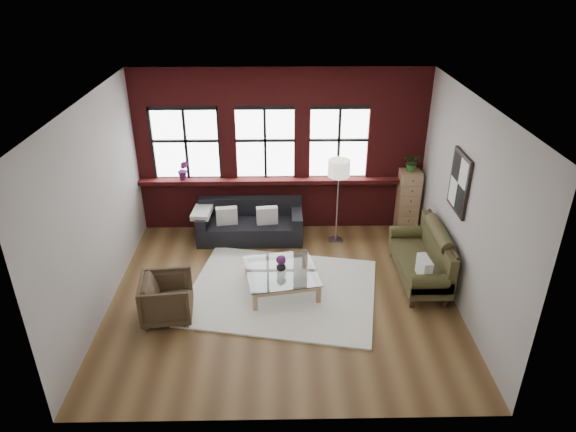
{
  "coord_description": "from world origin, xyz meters",
  "views": [
    {
      "loc": [
        -0.04,
        -6.85,
        4.97
      ],
      "look_at": [
        0.1,
        0.6,
        1.15
      ],
      "focal_mm": 32.0,
      "sensor_mm": 36.0,
      "label": 1
    }
  ],
  "objects_px": {
    "armchair": "(167,298)",
    "drawer_chest": "(408,201)",
    "vase": "(281,266)",
    "vintage_settee": "(420,256)",
    "floor_lamp": "(338,199)",
    "coffee_table": "(281,280)",
    "dark_sofa": "(250,222)"
  },
  "relations": [
    {
      "from": "drawer_chest",
      "to": "floor_lamp",
      "type": "distance_m",
      "value": 1.52
    },
    {
      "from": "dark_sofa",
      "to": "floor_lamp",
      "type": "height_order",
      "value": "floor_lamp"
    },
    {
      "from": "vase",
      "to": "drawer_chest",
      "type": "height_order",
      "value": "drawer_chest"
    },
    {
      "from": "coffee_table",
      "to": "drawer_chest",
      "type": "relative_size",
      "value": 0.88
    },
    {
      "from": "floor_lamp",
      "to": "dark_sofa",
      "type": "bearing_deg",
      "value": 175.7
    },
    {
      "from": "vintage_settee",
      "to": "coffee_table",
      "type": "bearing_deg",
      "value": -174.12
    },
    {
      "from": "armchair",
      "to": "floor_lamp",
      "type": "height_order",
      "value": "floor_lamp"
    },
    {
      "from": "armchair",
      "to": "drawer_chest",
      "type": "bearing_deg",
      "value": -63.5
    },
    {
      "from": "vintage_settee",
      "to": "drawer_chest",
      "type": "xyz_separation_m",
      "value": [
        0.18,
        1.76,
        0.16
      ]
    },
    {
      "from": "vintage_settee",
      "to": "floor_lamp",
      "type": "height_order",
      "value": "floor_lamp"
    },
    {
      "from": "drawer_chest",
      "to": "floor_lamp",
      "type": "xyz_separation_m",
      "value": [
        -1.44,
        -0.4,
        0.27
      ]
    },
    {
      "from": "armchair",
      "to": "vase",
      "type": "relative_size",
      "value": 4.58
    },
    {
      "from": "vase",
      "to": "vintage_settee",
      "type": "bearing_deg",
      "value": 5.88
    },
    {
      "from": "vintage_settee",
      "to": "drawer_chest",
      "type": "relative_size",
      "value": 1.39
    },
    {
      "from": "vase",
      "to": "dark_sofa",
      "type": "bearing_deg",
      "value": 108.97
    },
    {
      "from": "dark_sofa",
      "to": "floor_lamp",
      "type": "xyz_separation_m",
      "value": [
        1.65,
        -0.12,
        0.54
      ]
    },
    {
      "from": "dark_sofa",
      "to": "vase",
      "type": "height_order",
      "value": "dark_sofa"
    },
    {
      "from": "vintage_settee",
      "to": "armchair",
      "type": "height_order",
      "value": "vintage_settee"
    },
    {
      "from": "vintage_settee",
      "to": "armchair",
      "type": "xyz_separation_m",
      "value": [
        -4.04,
        -0.93,
        -0.13
      ]
    },
    {
      "from": "drawer_chest",
      "to": "vintage_settee",
      "type": "bearing_deg",
      "value": -95.95
    },
    {
      "from": "dark_sofa",
      "to": "floor_lamp",
      "type": "distance_m",
      "value": 1.75
    },
    {
      "from": "coffee_table",
      "to": "dark_sofa",
      "type": "bearing_deg",
      "value": 108.97
    },
    {
      "from": "dark_sofa",
      "to": "drawer_chest",
      "type": "distance_m",
      "value": 3.12
    },
    {
      "from": "drawer_chest",
      "to": "coffee_table",
      "type": "bearing_deg",
      "value": -141.42
    },
    {
      "from": "vase",
      "to": "drawer_chest",
      "type": "xyz_separation_m",
      "value": [
        2.5,
        2.0,
        0.19
      ]
    },
    {
      "from": "dark_sofa",
      "to": "coffee_table",
      "type": "height_order",
      "value": "dark_sofa"
    },
    {
      "from": "coffee_table",
      "to": "floor_lamp",
      "type": "bearing_deg",
      "value": 56.21
    },
    {
      "from": "coffee_table",
      "to": "vase",
      "type": "xyz_separation_m",
      "value": [
        -0.0,
        -0.0,
        0.27
      ]
    },
    {
      "from": "floor_lamp",
      "to": "vase",
      "type": "bearing_deg",
      "value": -123.79
    },
    {
      "from": "floor_lamp",
      "to": "coffee_table",
      "type": "bearing_deg",
      "value": -123.79
    },
    {
      "from": "drawer_chest",
      "to": "vase",
      "type": "bearing_deg",
      "value": -141.42
    },
    {
      "from": "armchair",
      "to": "coffee_table",
      "type": "distance_m",
      "value": 1.87
    }
  ]
}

